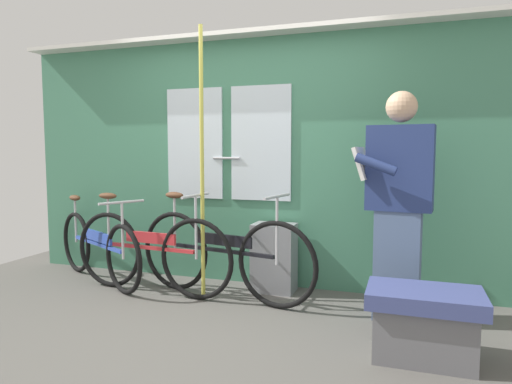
# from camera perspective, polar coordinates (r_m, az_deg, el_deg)

# --- Properties ---
(ground_plane) EXTENTS (5.89, 4.00, 0.04)m
(ground_plane) POSITION_cam_1_polar(r_m,az_deg,el_deg) (3.64, -7.54, -16.32)
(ground_plane) COLOR #56544F
(train_door_wall) EXTENTS (4.89, 0.28, 2.42)m
(train_door_wall) POSITION_cam_1_polar(r_m,az_deg,el_deg) (4.49, -1.13, 4.56)
(train_door_wall) COLOR #427F60
(train_door_wall) RESTS_ON ground_plane
(bicycle_near_door) EXTENTS (1.79, 0.52, 0.95)m
(bicycle_near_door) POSITION_cam_1_polar(r_m,az_deg,el_deg) (4.09, -4.29, -7.82)
(bicycle_near_door) COLOR black
(bicycle_near_door) RESTS_ON ground_plane
(bicycle_leaning_behind) EXTENTS (1.69, 0.44, 0.94)m
(bicycle_leaning_behind) POSITION_cam_1_polar(r_m,az_deg,el_deg) (4.34, -13.10, -7.28)
(bicycle_leaning_behind) COLOR black
(bicycle_leaning_behind) RESTS_ON ground_plane
(bicycle_by_pole) EXTENTS (1.53, 0.87, 0.86)m
(bicycle_by_pole) POSITION_cam_1_polar(r_m,az_deg,el_deg) (4.85, -19.23, -6.53)
(bicycle_by_pole) COLOR black
(bicycle_by_pole) RESTS_ON ground_plane
(passenger_reading_newspaper) EXTENTS (0.60, 0.54, 1.76)m
(passenger_reading_newspaper) POSITION_cam_1_polar(r_m,az_deg,el_deg) (3.63, 17.31, -1.10)
(passenger_reading_newspaper) COLOR slate
(passenger_reading_newspaper) RESTS_ON ground_plane
(trash_bin_by_wall) EXTENTS (0.39, 0.28, 0.64)m
(trash_bin_by_wall) POSITION_cam_1_polar(r_m,az_deg,el_deg) (4.30, 2.28, -8.19)
(trash_bin_by_wall) COLOR gray
(trash_bin_by_wall) RESTS_ON ground_plane
(handrail_pole) EXTENTS (0.04, 0.04, 2.38)m
(handrail_pole) POSITION_cam_1_polar(r_m,az_deg,el_deg) (4.02, -6.77, 3.43)
(handrail_pole) COLOR #C6C14C
(handrail_pole) RESTS_ON ground_plane
(bench_seat_corner) EXTENTS (0.70, 0.44, 0.45)m
(bench_seat_corner) POSITION_cam_1_polar(r_m,az_deg,el_deg) (3.15, 20.24, -15.07)
(bench_seat_corner) COLOR #3D477F
(bench_seat_corner) RESTS_ON ground_plane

